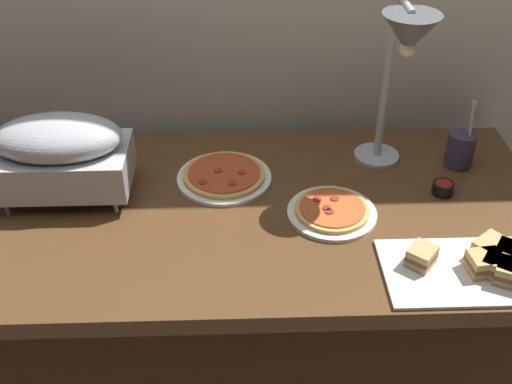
{
  "coord_description": "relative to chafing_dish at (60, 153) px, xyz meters",
  "views": [
    {
      "loc": [
        0.08,
        -1.38,
        1.8
      ],
      "look_at": [
        0.12,
        0.0,
        0.81
      ],
      "focal_mm": 43.3,
      "sensor_mm": 36.0,
      "label": 1
    }
  ],
  "objects": [
    {
      "name": "sandwich_platter",
      "position": [
        1.08,
        -0.36,
        -0.12
      ],
      "size": [
        0.39,
        0.24,
        0.06
      ],
      "color": "white",
      "rests_on": "buffet_table"
    },
    {
      "name": "chafing_dish",
      "position": [
        0.0,
        0.0,
        0.0
      ],
      "size": [
        0.37,
        0.22,
        0.25
      ],
      "color": "#B7BABF",
      "rests_on": "buffet_table"
    },
    {
      "name": "utensil_holder",
      "position": [
        1.17,
        0.12,
        -0.08
      ],
      "size": [
        0.08,
        0.08,
        0.23
      ],
      "color": "#383347",
      "rests_on": "buffet_table"
    },
    {
      "name": "pizza_plate_center",
      "position": [
        0.45,
        0.06,
        -0.13
      ],
      "size": [
        0.28,
        0.28,
        0.03
      ],
      "color": "white",
      "rests_on": "buffet_table"
    },
    {
      "name": "pizza_plate_front",
      "position": [
        0.74,
        -0.12,
        -0.13
      ],
      "size": [
        0.25,
        0.25,
        0.03
      ],
      "color": "white",
      "rests_on": "buffet_table"
    },
    {
      "name": "buffet_table",
      "position": [
        0.41,
        -0.08,
        -0.52
      ],
      "size": [
        1.9,
        0.84,
        0.76
      ],
      "color": "brown",
      "rests_on": "ground_plane"
    },
    {
      "name": "ground_plane",
      "position": [
        0.41,
        -0.08,
        -0.9
      ],
      "size": [
        8.0,
        8.0,
        0.0
      ],
      "primitive_type": "plane",
      "color": "brown"
    },
    {
      "name": "heat_lamp",
      "position": [
        0.92,
        0.04,
        0.27
      ],
      "size": [
        0.15,
        0.3,
        0.53
      ],
      "color": "#B7BABF",
      "rests_on": "buffet_table"
    },
    {
      "name": "sauce_cup_near",
      "position": [
        1.08,
        -0.03,
        -0.12
      ],
      "size": [
        0.06,
        0.06,
        0.04
      ],
      "color": "black",
      "rests_on": "buffet_table"
    }
  ]
}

